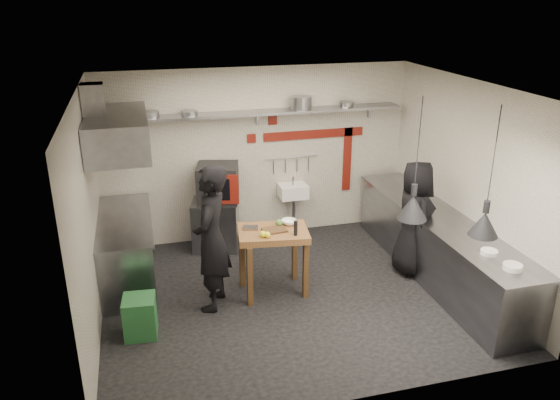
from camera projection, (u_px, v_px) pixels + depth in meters
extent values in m
plane|color=black|center=(293.00, 295.00, 7.43)|extent=(5.00, 5.00, 0.00)
plane|color=beige|center=(295.00, 89.00, 6.42)|extent=(5.00, 5.00, 0.00)
cube|color=beige|center=(258.00, 154.00, 8.82)|extent=(5.00, 0.04, 2.80)
cube|color=beige|center=(358.00, 279.00, 5.04)|extent=(5.00, 0.04, 2.80)
cube|color=beige|center=(88.00, 220.00, 6.33)|extent=(0.04, 4.20, 2.80)
cube|color=beige|center=(468.00, 183.00, 7.53)|extent=(0.04, 4.20, 2.80)
cube|color=maroon|center=(314.00, 134.00, 8.93)|extent=(1.70, 0.02, 0.14)
cube|color=maroon|center=(347.00, 159.00, 9.25)|extent=(0.14, 0.02, 1.10)
cube|color=maroon|center=(273.00, 120.00, 8.66)|extent=(0.14, 0.02, 0.14)
cube|color=maroon|center=(251.00, 138.00, 8.68)|extent=(0.14, 0.02, 0.14)
cube|color=slate|center=(259.00, 113.00, 8.40)|extent=(4.60, 0.34, 0.04)
cube|color=slate|center=(133.00, 124.00, 8.11)|extent=(0.04, 0.06, 0.24)
cube|color=slate|center=(257.00, 117.00, 8.57)|extent=(0.04, 0.06, 0.24)
cube|color=slate|center=(369.00, 111.00, 9.03)|extent=(0.04, 0.06, 0.24)
cylinder|color=slate|center=(150.00, 115.00, 7.98)|extent=(0.29, 0.29, 0.09)
cylinder|color=slate|center=(189.00, 113.00, 8.12)|extent=(0.30, 0.30, 0.07)
cylinder|color=slate|center=(301.00, 103.00, 8.52)|extent=(0.39, 0.39, 0.20)
cylinder|color=slate|center=(346.00, 104.00, 8.72)|extent=(0.31, 0.31, 0.08)
cube|color=slate|center=(216.00, 224.00, 8.70)|extent=(0.83, 0.79, 0.80)
cube|color=black|center=(218.00, 183.00, 8.45)|extent=(0.74, 0.71, 0.58)
cube|color=maroon|center=(221.00, 190.00, 8.18)|extent=(0.51, 0.16, 0.46)
cube|color=black|center=(217.00, 190.00, 8.17)|extent=(0.39, 0.11, 0.34)
cube|color=white|center=(293.00, 191.00, 9.01)|extent=(0.46, 0.34, 0.22)
cylinder|color=slate|center=(293.00, 181.00, 8.95)|extent=(0.03, 0.03, 0.14)
cylinder|color=slate|center=(293.00, 216.00, 9.14)|extent=(0.06, 0.06, 0.66)
cylinder|color=slate|center=(291.00, 157.00, 8.94)|extent=(0.90, 0.02, 0.02)
cube|color=slate|center=(438.00, 248.00, 7.79)|extent=(0.70, 3.80, 0.90)
cube|color=slate|center=(441.00, 218.00, 7.62)|extent=(0.76, 3.90, 0.03)
cylinder|color=white|center=(512.00, 267.00, 6.17)|extent=(0.26, 0.26, 0.07)
cylinder|color=white|center=(489.00, 252.00, 6.54)|extent=(0.26, 0.26, 0.05)
cube|color=slate|center=(127.00, 251.00, 7.70)|extent=(0.70, 1.90, 0.90)
cube|color=slate|center=(123.00, 220.00, 7.53)|extent=(0.76, 2.00, 0.03)
cube|color=slate|center=(117.00, 133.00, 7.10)|extent=(0.78, 1.60, 0.50)
cube|color=slate|center=(93.00, 103.00, 6.89)|extent=(0.28, 0.28, 0.50)
cube|color=#215B2D|center=(140.00, 316.00, 6.51)|extent=(0.41, 0.41, 0.50)
cube|color=#51361D|center=(275.00, 230.00, 7.19)|extent=(0.33, 0.25, 0.02)
cylinder|color=black|center=(296.00, 228.00, 7.03)|extent=(0.05, 0.05, 0.20)
sphere|color=yellow|center=(263.00, 234.00, 7.00)|extent=(0.12, 0.12, 0.09)
sphere|color=yellow|center=(267.00, 235.00, 6.99)|extent=(0.09, 0.09, 0.08)
sphere|color=#568039|center=(279.00, 223.00, 7.32)|extent=(0.12, 0.12, 0.10)
cube|color=slate|center=(251.00, 228.00, 7.25)|extent=(0.23, 0.18, 0.03)
imported|color=white|center=(289.00, 222.00, 7.39)|extent=(0.25, 0.25, 0.06)
imported|color=black|center=(211.00, 239.00, 6.87)|extent=(0.69, 0.83, 1.93)
imported|color=black|center=(414.00, 218.00, 7.79)|extent=(0.62, 0.88, 1.69)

